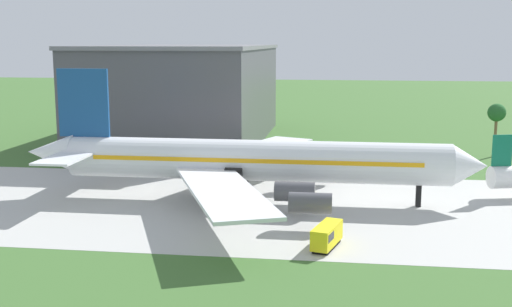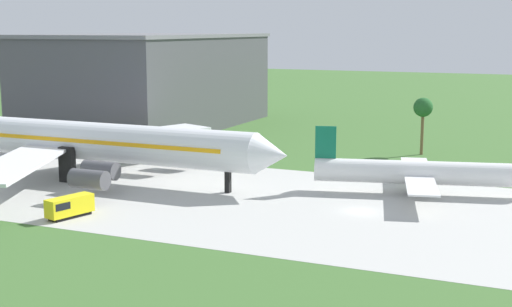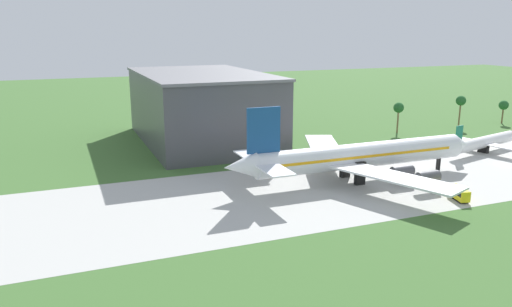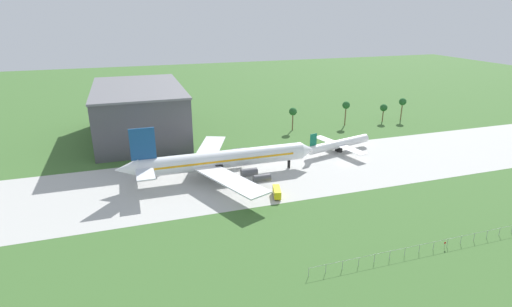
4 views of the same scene
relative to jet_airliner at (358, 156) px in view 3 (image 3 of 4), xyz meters
The scene contains 7 objects.
ground_plane 45.28m from the jet_airliner, ahead, with size 600.00×600.00×0.00m, color #3D662D.
taxiway_strip 45.28m from the jet_airliner, ahead, with size 320.00×44.00×0.02m.
jet_airliner is the anchor object (origin of this frame).
regional_aircraft 50.67m from the jet_airliner, 11.18° to the left, with size 29.34×26.65×9.55m.
baggage_tug 24.11m from the jet_airliner, 59.34° to the right, with size 3.56×6.54×2.68m.
terminal_building 60.37m from the jet_airliner, 112.37° to the left, with size 36.72×61.20×22.08m.
palm_tree_row 89.15m from the jet_airliner, 28.80° to the left, with size 63.27×3.60×11.73m.
Camera 3 is at (-110.00, -94.82, 35.30)m, focal length 35.00 mm.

